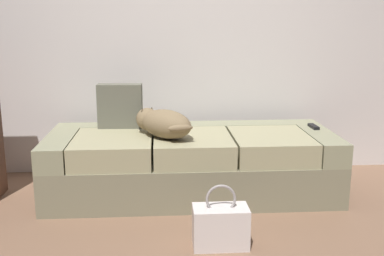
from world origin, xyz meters
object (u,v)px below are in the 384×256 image
at_px(throw_pillow, 120,106).
at_px(handbag, 220,226).
at_px(dog_tan, 163,123).
at_px(couch, 192,163).
at_px(tv_remote, 314,127).

relative_size(throw_pillow, handbag, 0.90).
bearing_deg(dog_tan, couch, 25.96).
relative_size(couch, handbag, 5.61).
bearing_deg(throw_pillow, handbag, -59.63).
height_order(throw_pillow, handbag, throw_pillow).
height_order(dog_tan, tv_remote, dog_tan).
xyz_separation_m(dog_tan, throw_pillow, (-0.33, 0.33, 0.07)).
height_order(tv_remote, handbag, tv_remote).
height_order(couch, throw_pillow, throw_pillow).
distance_m(dog_tan, tv_remote, 1.19).
height_order(couch, handbag, couch).
distance_m(couch, dog_tan, 0.41).
bearing_deg(tv_remote, throw_pillow, 173.39).
bearing_deg(dog_tan, handbag, -67.50).
xyz_separation_m(dog_tan, tv_remote, (1.17, 0.21, -0.09)).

